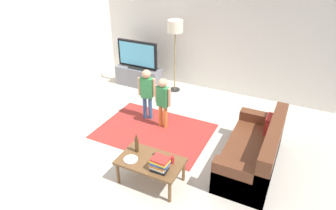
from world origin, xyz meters
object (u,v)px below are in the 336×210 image
at_px(tv, 137,55).
at_px(book_stack, 160,164).
at_px(floor_lamp, 175,30).
at_px(tv_remote, 157,156).
at_px(tv_stand, 139,77).
at_px(soda_can, 172,160).
at_px(child_near_tv, 147,90).
at_px(bottle, 137,145).
at_px(plate, 131,159).
at_px(couch, 256,153).
at_px(child_center, 163,99).
at_px(coffee_table, 151,163).

height_order(tv, book_stack, tv).
bearing_deg(book_stack, floor_lamp, 111.57).
relative_size(tv, tv_remote, 6.47).
relative_size(tv_stand, tv, 1.09).
xyz_separation_m(floor_lamp, tv_remote, (1.12, -3.05, -1.11)).
bearing_deg(soda_can, child_near_tv, 130.37).
bearing_deg(tv_remote, floor_lamp, 134.18).
distance_m(floor_lamp, bottle, 3.32).
relative_size(book_stack, plate, 1.30).
xyz_separation_m(tv, tv_remote, (2.09, -2.87, -0.42)).
distance_m(couch, tv_remote, 1.65).
relative_size(floor_lamp, tv_remote, 10.47).
bearing_deg(child_center, book_stack, -64.35).
distance_m(couch, child_near_tv, 2.50).
bearing_deg(soda_can, floor_lamp, 114.45).
relative_size(bottle, tv_remote, 1.86).
xyz_separation_m(child_near_tv, tv_remote, (1.05, -1.53, -0.25)).
xyz_separation_m(coffee_table, bottle, (-0.30, 0.10, 0.18)).
distance_m(child_center, bottle, 1.43).
bearing_deg(child_center, plate, -80.35).
xyz_separation_m(book_stack, bottle, (-0.53, 0.22, 0.03)).
bearing_deg(soda_can, plate, -159.86).
xyz_separation_m(tv_stand, child_near_tv, (1.04, -1.36, 0.43)).
height_order(child_near_tv, soda_can, child_near_tv).
bearing_deg(tv_remote, soda_can, 19.68).
height_order(tv, floor_lamp, floor_lamp).
relative_size(coffee_table, tv_remote, 5.88).
distance_m(soda_can, plate, 0.64).
distance_m(tv, soda_can, 3.75).
xyz_separation_m(tv_stand, couch, (3.44, -1.95, 0.05)).
distance_m(child_center, tv_remote, 1.53).
xyz_separation_m(couch, plate, (-1.68, -1.19, 0.14)).
bearing_deg(coffee_table, book_stack, -28.59).
bearing_deg(soda_can, tv, 129.22).
bearing_deg(tv, child_near_tv, -52.17).
xyz_separation_m(floor_lamp, coffee_table, (1.07, -3.17, -1.17)).
bearing_deg(child_near_tv, coffee_table, -58.80).
bearing_deg(bottle, book_stack, -22.99).
bearing_deg(tv, couch, -29.25).
height_order(floor_lamp, bottle, floor_lamp).
distance_m(child_near_tv, tv_remote, 1.88).
bearing_deg(plate, tv, 119.51).
height_order(coffee_table, soda_can, soda_can).
relative_size(bottle, plate, 1.44).
bearing_deg(bottle, floor_lamp, 104.18).
bearing_deg(tv, coffee_table, -55.70).
height_order(child_near_tv, plate, child_near_tv).
height_order(book_stack, plate, book_stack).
relative_size(tv_stand, book_stack, 4.18).
relative_size(couch, floor_lamp, 1.01).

